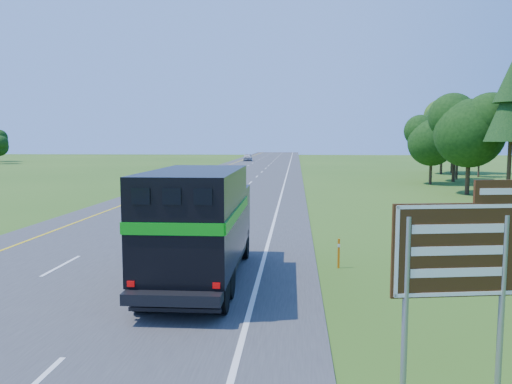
% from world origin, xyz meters
% --- Properties ---
extents(road, '(15.00, 260.00, 0.04)m').
position_xyz_m(road, '(0.00, 50.00, 0.02)').
color(road, '#38383A').
rests_on(road, ground).
extents(lane_markings, '(11.15, 260.00, 0.01)m').
position_xyz_m(lane_markings, '(0.00, 50.00, 0.04)').
color(lane_markings, yellow).
rests_on(lane_markings, road).
extents(horse_truck, '(2.72, 8.32, 3.67)m').
position_xyz_m(horse_truck, '(3.65, 9.34, 2.00)').
color(horse_truck, black).
rests_on(horse_truck, road).
extents(white_suv, '(3.07, 6.20, 1.69)m').
position_xyz_m(white_suv, '(-3.63, 33.74, 0.89)').
color(white_suv, white).
rests_on(white_suv, road).
extents(far_car, '(2.22, 4.82, 1.60)m').
position_xyz_m(far_car, '(-3.90, 102.66, 0.84)').
color(far_car, '#B1B0B8').
rests_on(far_car, road).
extents(exit_sign, '(2.30, 0.46, 3.94)m').
position_xyz_m(exit_sign, '(9.55, 2.54, 2.56)').
color(exit_sign, gray).
rests_on(exit_sign, ground).
extents(delineator, '(0.09, 0.05, 1.08)m').
position_xyz_m(delineator, '(8.27, 11.61, 0.58)').
color(delineator, orange).
rests_on(delineator, ground).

